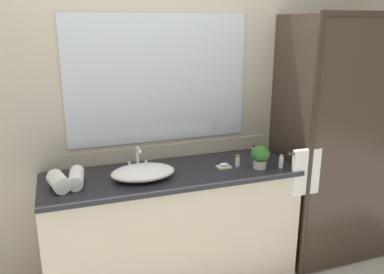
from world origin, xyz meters
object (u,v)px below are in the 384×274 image
at_px(faucet, 138,162).
at_px(sink_basin, 143,172).
at_px(potted_plant, 260,156).
at_px(soap_dish, 224,166).
at_px(amenity_bottle_shampoo, 254,152).
at_px(rolled_towel_middle, 76,178).
at_px(rolled_towel_near_edge, 58,182).
at_px(amenity_bottle_conditioner, 238,161).
at_px(amenity_bottle_lotion, 281,162).

bearing_deg(faucet, sink_basin, -90.00).
relative_size(sink_basin, potted_plant, 2.58).
xyz_separation_m(faucet, soap_dish, (0.60, -0.16, -0.04)).
distance_m(amenity_bottle_shampoo, rolled_towel_middle, 1.35).
bearing_deg(rolled_towel_near_edge, faucet, 18.24).
bearing_deg(faucet, rolled_towel_middle, -162.19).
distance_m(soap_dish, amenity_bottle_shampoo, 0.34).
relative_size(sink_basin, amenity_bottle_conditioner, 5.17).
bearing_deg(amenity_bottle_conditioner, amenity_bottle_lotion, -25.29).
distance_m(soap_dish, rolled_towel_middle, 1.04).
bearing_deg(amenity_bottle_shampoo, faucet, 178.16).
bearing_deg(soap_dish, amenity_bottle_conditioner, -1.88).
distance_m(potted_plant, soap_dish, 0.27).
height_order(faucet, amenity_bottle_shampoo, faucet).
distance_m(faucet, soap_dish, 0.62).
xyz_separation_m(sink_basin, rolled_towel_near_edge, (-0.55, -0.01, 0.01)).
bearing_deg(amenity_bottle_shampoo, soap_dish, -156.56).
height_order(amenity_bottle_shampoo, rolled_towel_middle, amenity_bottle_shampoo).
relative_size(soap_dish, amenity_bottle_lotion, 1.02).
xyz_separation_m(faucet, rolled_towel_near_edge, (-0.55, -0.18, -0.00)).
bearing_deg(soap_dish, rolled_towel_middle, 178.69).
bearing_deg(amenity_bottle_conditioner, sink_basin, 179.81).
relative_size(soap_dish, rolled_towel_middle, 0.42).
relative_size(sink_basin, rolled_towel_near_edge, 2.22).
height_order(potted_plant, amenity_bottle_conditioner, potted_plant).
distance_m(sink_basin, amenity_bottle_conditioner, 0.71).
height_order(faucet, soap_dish, faucet).
bearing_deg(potted_plant, sink_basin, 173.89).
relative_size(potted_plant, amenity_bottle_shampoo, 1.70).
xyz_separation_m(potted_plant, soap_dish, (-0.25, 0.09, -0.08)).
xyz_separation_m(soap_dish, amenity_bottle_conditioner, (0.11, -0.00, 0.03)).
bearing_deg(faucet, amenity_bottle_lotion, -16.93).
bearing_deg(amenity_bottle_lotion, rolled_towel_middle, 173.56).
relative_size(soap_dish, rolled_towel_near_edge, 0.51).
xyz_separation_m(amenity_bottle_shampoo, rolled_towel_near_edge, (-1.46, -0.15, 0.01)).
distance_m(faucet, rolled_towel_near_edge, 0.58).
distance_m(amenity_bottle_conditioner, rolled_towel_middle, 1.15).
bearing_deg(rolled_towel_near_edge, potted_plant, -3.10).
distance_m(sink_basin, potted_plant, 0.85).
bearing_deg(rolled_towel_near_edge, soap_dish, 0.81).
bearing_deg(potted_plant, amenity_bottle_lotion, -17.32).
height_order(sink_basin, amenity_bottle_conditioner, amenity_bottle_conditioner).
xyz_separation_m(amenity_bottle_lotion, rolled_towel_middle, (-1.43, 0.16, 0.00)).
xyz_separation_m(soap_dish, rolled_towel_near_edge, (-1.15, -0.02, 0.04)).
height_order(sink_basin, rolled_towel_middle, rolled_towel_middle).
height_order(soap_dish, rolled_towel_near_edge, rolled_towel_near_edge).
height_order(amenity_bottle_shampoo, amenity_bottle_conditioner, amenity_bottle_shampoo).
bearing_deg(rolled_towel_middle, faucet, 17.81).
distance_m(faucet, potted_plant, 0.88).
bearing_deg(amenity_bottle_conditioner, potted_plant, -32.94).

